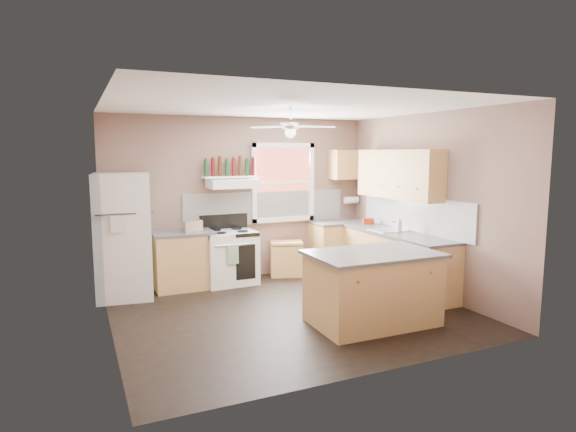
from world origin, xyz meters
name	(u,v)px	position (x,y,z in m)	size (l,w,h in m)	color
floor	(290,311)	(0.00, 0.00, 0.00)	(4.50, 4.50, 0.00)	black
ceiling	(290,106)	(0.00, 0.00, 2.70)	(4.50, 4.50, 0.00)	white
wall_back	(241,198)	(0.00, 2.02, 1.35)	(4.50, 0.05, 2.70)	#75594D
wall_right	(429,204)	(2.27, 0.00, 1.35)	(0.05, 4.00, 2.70)	#75594D
wall_left	(105,222)	(-2.27, 0.00, 1.35)	(0.05, 4.00, 2.70)	#75594D
backsplash_back	(267,208)	(0.45, 1.99, 1.18)	(2.90, 0.03, 0.55)	white
backsplash_right	(413,213)	(2.23, 0.30, 1.18)	(0.03, 2.60, 0.55)	white
window_view	(283,182)	(0.75, 1.98, 1.60)	(1.00, 0.02, 1.20)	brown
window_frame	(283,183)	(0.75, 1.96, 1.60)	(1.16, 0.07, 1.36)	white
refrigerator	(123,236)	(-1.95, 1.58, 0.91)	(0.77, 0.75, 1.82)	white
base_cabinet_left	(184,261)	(-1.06, 1.70, 0.43)	(0.90, 0.60, 0.86)	tan
counter_left	(183,233)	(-1.06, 1.70, 0.88)	(0.92, 0.62, 0.04)	#444446
toaster	(192,226)	(-0.93, 1.60, 0.99)	(0.28, 0.16, 0.18)	silver
stove	(229,257)	(-0.32, 1.68, 0.43)	(0.82, 0.64, 0.86)	white
range_hood	(233,184)	(-0.23, 1.75, 1.62)	(0.78, 0.50, 0.14)	white
bottle_shelf	(230,177)	(-0.23, 1.87, 1.72)	(0.90, 0.26, 0.03)	white
cart	(286,260)	(0.72, 1.75, 0.27)	(0.54, 0.36, 0.54)	tan
base_cabinet_corner	(340,247)	(1.75, 1.70, 0.43)	(1.00, 0.60, 0.86)	tan
base_cabinet_right	(397,262)	(1.95, 0.30, 0.43)	(0.60, 2.20, 0.86)	tan
counter_corner	(340,222)	(1.75, 1.70, 0.88)	(1.02, 0.62, 0.04)	#444446
counter_right	(397,233)	(1.94, 0.30, 0.88)	(0.62, 2.22, 0.04)	#444446
sink	(389,231)	(1.94, 0.50, 0.90)	(0.55, 0.45, 0.03)	silver
faucet	(398,225)	(2.10, 0.50, 0.97)	(0.03, 0.03, 0.14)	silver
upper_cabinet_right	(398,174)	(2.08, 0.50, 1.78)	(0.33, 1.80, 0.76)	tan
upper_cabinet_corner	(347,165)	(1.95, 1.83, 1.90)	(0.60, 0.33, 0.52)	tan
paper_towel	(351,200)	(2.07, 1.86, 1.25)	(0.12, 0.12, 0.26)	white
island	(372,289)	(0.75, -0.81, 0.43)	(1.48, 0.94, 0.86)	tan
island_top	(373,254)	(0.75, -0.81, 0.88)	(1.57, 1.02, 0.04)	#444446
ceiling_fan_hub	(290,126)	(0.00, 0.00, 2.45)	(0.20, 0.20, 0.08)	white
soap_bottle	(399,225)	(1.95, 0.27, 1.02)	(0.09, 0.09, 0.24)	silver
red_caddy	(368,221)	(2.01, 1.20, 0.95)	(0.18, 0.12, 0.10)	#AC250E
wine_bottles	(230,167)	(-0.23, 1.87, 1.88)	(0.86, 0.06, 0.31)	#143819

